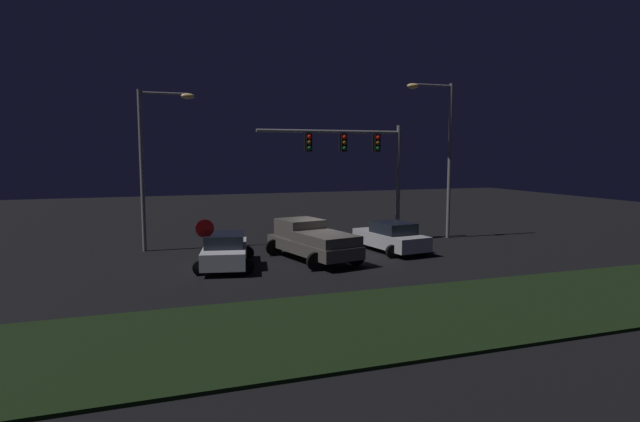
% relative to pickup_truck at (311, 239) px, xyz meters
% --- Properties ---
extents(ground_plane, '(80.00, 80.00, 0.00)m').
position_rel_pickup_truck_xyz_m(ground_plane, '(0.94, 0.72, -1.00)').
color(ground_plane, black).
extents(grass_median, '(26.29, 6.18, 0.10)m').
position_rel_pickup_truck_xyz_m(grass_median, '(0.94, -9.22, -0.95)').
color(grass_median, black).
rests_on(grass_median, ground_plane).
extents(pickup_truck, '(3.66, 5.71, 1.80)m').
position_rel_pickup_truck_xyz_m(pickup_truck, '(0.00, 0.00, 0.00)').
color(pickup_truck, '#514C47').
rests_on(pickup_truck, ground_plane).
extents(car_sedan, '(3.06, 4.68, 1.51)m').
position_rel_pickup_truck_xyz_m(car_sedan, '(-4.03, -0.30, -0.26)').
color(car_sedan, silver).
rests_on(car_sedan, ground_plane).
extents(car_sedan_far, '(2.88, 4.61, 1.51)m').
position_rel_pickup_truck_xyz_m(car_sedan_far, '(4.44, 0.62, -0.26)').
color(car_sedan_far, '#B7B7BC').
rests_on(car_sedan_far, ground_plane).
extents(traffic_signal_gantry, '(8.32, 0.56, 6.50)m').
position_rel_pickup_truck_xyz_m(traffic_signal_gantry, '(4.11, 3.95, 3.90)').
color(traffic_signal_gantry, slate).
rests_on(traffic_signal_gantry, ground_plane).
extents(street_lamp_left, '(2.77, 0.44, 8.05)m').
position_rel_pickup_truck_xyz_m(street_lamp_left, '(-6.71, 4.89, 4.10)').
color(street_lamp_left, slate).
rests_on(street_lamp_left, ground_plane).
extents(street_lamp_right, '(2.95, 0.44, 8.89)m').
position_rel_pickup_truck_xyz_m(street_lamp_right, '(9.05, 3.49, 4.57)').
color(street_lamp_right, slate).
rests_on(street_lamp_right, ground_plane).
extents(stop_sign, '(0.76, 0.08, 2.23)m').
position_rel_pickup_truck_xyz_m(stop_sign, '(-4.95, -1.02, 0.56)').
color(stop_sign, slate).
rests_on(stop_sign, ground_plane).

